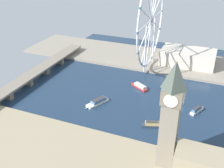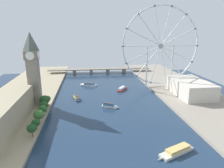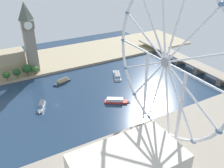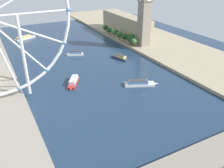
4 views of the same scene
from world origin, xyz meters
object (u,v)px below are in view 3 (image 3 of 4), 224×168
riverside_hall (128,167)px  tour_boat_1 (42,106)px  ferris_wheel (165,63)px  tour_boat_0 (117,75)px  tour_boat_2 (62,81)px  clock_tower (29,37)px  river_bridge (190,63)px  tour_boat_4 (116,101)px

riverside_hall → tour_boat_1: 119.77m
ferris_wheel → riverside_hall: size_ratio=1.71×
tour_boat_0 → tour_boat_2: (-17.46, -65.79, 0.01)m
ferris_wheel → tour_boat_1: (-87.89, -76.05, -63.67)m
tour_boat_0 → ferris_wheel: bearing=-168.1°
clock_tower → tour_boat_2: size_ratio=3.44×
riverside_hall → tour_boat_2: size_ratio=2.91×
river_bridge → tour_boat_4: river_bridge is taller
clock_tower → ferris_wheel: size_ratio=0.69×
tour_boat_0 → tour_boat_1: bearing=127.8°
tour_boat_2 → riverside_hall: bearing=68.4°
river_bridge → tour_boat_4: (26.58, -130.12, -5.49)m
tour_boat_0 → tour_boat_4: 60.03m
river_bridge → tour_boat_0: size_ratio=6.98×
river_bridge → tour_boat_0: 101.90m
tour_boat_1 → ferris_wheel: bearing=66.4°
clock_tower → tour_boat_2: bearing=25.0°
riverside_hall → tour_boat_2: bearing=177.2°
riverside_hall → river_bridge: size_ratio=0.34×
ferris_wheel → river_bridge: bearing=125.1°
tour_boat_1 → tour_boat_2: bearing=164.8°
clock_tower → tour_boat_1: size_ratio=4.04×
tour_boat_2 → tour_boat_4: size_ratio=0.97×
clock_tower → tour_boat_4: clock_tower is taller
river_bridge → riverside_hall: bearing=-56.2°
ferris_wheel → tour_boat_1: 132.53m
ferris_wheel → riverside_hall: ferris_wheel is taller
tour_boat_0 → tour_boat_4: bearing=173.1°
tour_boat_4 → tour_boat_2: bearing=148.3°
tour_boat_0 → tour_boat_2: size_ratio=1.23×
tour_boat_1 → tour_boat_2: tour_boat_1 is taller
ferris_wheel → river_bridge: (-87.00, 123.90, -58.43)m
river_bridge → tour_boat_1: 200.02m
clock_tower → ferris_wheel: (175.46, 62.24, 18.64)m
clock_tower → tour_boat_1: bearing=-9.0°
tour_boat_1 → river_bridge: bearing=115.2°
river_bridge → ferris_wheel: bearing=-54.9°
riverside_hall → tour_boat_4: 98.57m
clock_tower → river_bridge: clock_tower is taller
tour_boat_4 → ferris_wheel: bearing=-52.4°
river_bridge → tour_boat_4: size_ratio=8.32×
ferris_wheel → riverside_hall: bearing=-59.7°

